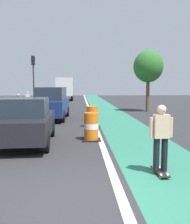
# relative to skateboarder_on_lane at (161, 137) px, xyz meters

# --- Properties ---
(ground_plane) EXTENTS (100.00, 100.00, 0.00)m
(ground_plane) POSITION_rel_skateboarder_on_lane_xyz_m (-2.04, -1.26, -0.91)
(ground_plane) COLOR #2D2D30
(bike_lane_strip) EXTENTS (2.50, 80.00, 0.01)m
(bike_lane_strip) POSITION_rel_skateboarder_on_lane_xyz_m (0.36, 10.74, -0.91)
(bike_lane_strip) COLOR #2D755B
(bike_lane_strip) RESTS_ON ground
(lane_divider_stripe) EXTENTS (0.20, 80.00, 0.01)m
(lane_divider_stripe) POSITION_rel_skateboarder_on_lane_xyz_m (-1.14, 10.74, -0.91)
(lane_divider_stripe) COLOR silver
(lane_divider_stripe) RESTS_ON ground
(skateboarder_on_lane) EXTENTS (0.57, 0.81, 1.69)m
(skateboarder_on_lane) POSITION_rel_skateboarder_on_lane_xyz_m (0.00, 0.00, 0.00)
(skateboarder_on_lane) COLOR black
(skateboarder_on_lane) RESTS_ON ground
(parked_sedan_nearest) EXTENTS (2.05, 4.17, 1.70)m
(parked_sedan_nearest) POSITION_rel_skateboarder_on_lane_xyz_m (-3.94, 3.37, -0.08)
(parked_sedan_nearest) COLOR black
(parked_sedan_nearest) RESTS_ON ground
(parked_suv_second) EXTENTS (2.05, 4.66, 2.04)m
(parked_suv_second) POSITION_rel_skateboarder_on_lane_xyz_m (-3.75, 10.11, 0.12)
(parked_suv_second) COLOR navy
(parked_suv_second) RESTS_ON ground
(traffic_barrel_front) EXTENTS (0.73, 0.73, 1.09)m
(traffic_barrel_front) POSITION_rel_skateboarder_on_lane_xyz_m (-1.50, 3.84, -0.38)
(traffic_barrel_front) COLOR orange
(traffic_barrel_front) RESTS_ON ground
(traffic_barrel_mid) EXTENTS (0.73, 0.73, 1.09)m
(traffic_barrel_mid) POSITION_rel_skateboarder_on_lane_xyz_m (-1.32, 6.86, -0.38)
(traffic_barrel_mid) COLOR orange
(traffic_barrel_mid) RESTS_ON ground
(delivery_truck_down_block) EXTENTS (2.53, 7.66, 3.23)m
(delivery_truck_down_block) POSITION_rel_skateboarder_on_lane_xyz_m (-4.22, 31.39, 0.94)
(delivery_truck_down_block) COLOR silver
(delivery_truck_down_block) RESTS_ON ground
(traffic_light_corner) EXTENTS (0.41, 0.32, 5.10)m
(traffic_light_corner) POSITION_rel_skateboarder_on_lane_xyz_m (-6.63, 19.73, 2.59)
(traffic_light_corner) COLOR #2D2D2D
(traffic_light_corner) RESTS_ON ground
(pedestrian_crossing) EXTENTS (0.34, 0.20, 1.61)m
(pedestrian_crossing) POSITION_rel_skateboarder_on_lane_xyz_m (-5.97, 10.74, -0.05)
(pedestrian_crossing) COLOR #33333D
(pedestrian_crossing) RESTS_ON ground
(pedestrian_waiting) EXTENTS (0.34, 0.20, 1.61)m
(pedestrian_waiting) POSITION_rel_skateboarder_on_lane_xyz_m (-6.68, 16.95, -0.05)
(pedestrian_waiting) COLOR #33333D
(pedestrian_waiting) RESTS_ON ground
(street_tree_sidewalk) EXTENTS (2.40, 2.40, 5.00)m
(street_tree_sidewalk) POSITION_rel_skateboarder_on_lane_xyz_m (3.60, 14.36, 2.76)
(street_tree_sidewalk) COLOR brown
(street_tree_sidewalk) RESTS_ON ground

